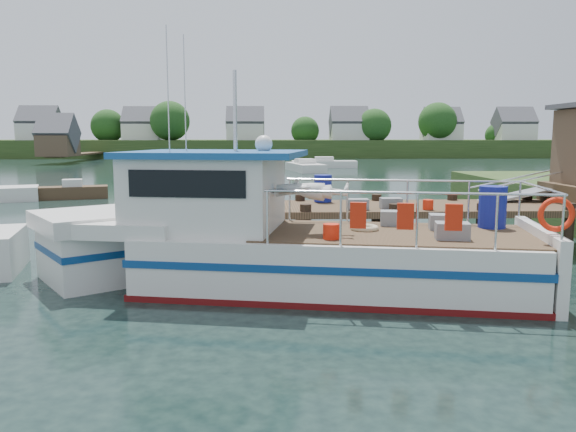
{
  "coord_description": "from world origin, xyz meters",
  "views": [
    {
      "loc": [
        -1.59,
        -16.75,
        3.46
      ],
      "look_at": [
        -1.0,
        -1.5,
        1.3
      ],
      "focal_mm": 35.0,
      "sensor_mm": 36.0,
      "label": 1
    }
  ],
  "objects_px": {
    "dock": "(533,177)",
    "moored_d": "(305,167)",
    "moored_c": "(539,186)",
    "lobster_boat": "(272,241)",
    "moored_far": "(324,164)",
    "moored_rowboat": "(73,191)",
    "moored_b": "(223,182)"
  },
  "relations": [
    {
      "from": "dock",
      "to": "moored_d",
      "type": "height_order",
      "value": "dock"
    },
    {
      "from": "moored_c",
      "to": "lobster_boat",
      "type": "bearing_deg",
      "value": -110.12
    },
    {
      "from": "moored_far",
      "to": "lobster_boat",
      "type": "bearing_deg",
      "value": -110.36
    },
    {
      "from": "lobster_boat",
      "to": "moored_far",
      "type": "xyz_separation_m",
      "value": [
        6.37,
        50.16,
        -0.61
      ]
    },
    {
      "from": "lobster_boat",
      "to": "moored_d",
      "type": "distance_m",
      "value": 44.04
    },
    {
      "from": "lobster_boat",
      "to": "moored_far",
      "type": "distance_m",
      "value": 50.57
    },
    {
      "from": "moored_c",
      "to": "moored_d",
      "type": "height_order",
      "value": "moored_d"
    },
    {
      "from": "lobster_boat",
      "to": "moored_rowboat",
      "type": "height_order",
      "value": "lobster_boat"
    },
    {
      "from": "moored_far",
      "to": "moored_b",
      "type": "xyz_separation_m",
      "value": [
        -9.48,
        -24.29,
        -0.08
      ]
    },
    {
      "from": "lobster_boat",
      "to": "moored_b",
      "type": "distance_m",
      "value": 26.07
    },
    {
      "from": "moored_rowboat",
      "to": "dock",
      "type": "bearing_deg",
      "value": -24.98
    },
    {
      "from": "moored_d",
      "to": "dock",
      "type": "bearing_deg",
      "value": -64.79
    },
    {
      "from": "moored_rowboat",
      "to": "moored_d",
      "type": "xyz_separation_m",
      "value": [
        14.82,
        24.75,
        0.06
      ]
    },
    {
      "from": "dock",
      "to": "moored_rowboat",
      "type": "bearing_deg",
      "value": 141.47
    },
    {
      "from": "lobster_boat",
      "to": "moored_d",
      "type": "bearing_deg",
      "value": 95.66
    },
    {
      "from": "moored_far",
      "to": "moored_c",
      "type": "distance_m",
      "value": 30.71
    },
    {
      "from": "moored_far",
      "to": "moored_rowboat",
      "type": "bearing_deg",
      "value": -132.38
    },
    {
      "from": "moored_far",
      "to": "moored_d",
      "type": "xyz_separation_m",
      "value": [
        -2.57,
        -6.3,
        0.01
      ]
    },
    {
      "from": "dock",
      "to": "moored_b",
      "type": "distance_m",
      "value": 24.62
    },
    {
      "from": "moored_far",
      "to": "moored_d",
      "type": "distance_m",
      "value": 6.8
    },
    {
      "from": "dock",
      "to": "moored_rowboat",
      "type": "distance_m",
      "value": 24.37
    },
    {
      "from": "dock",
      "to": "moored_c",
      "type": "xyz_separation_m",
      "value": [
        8.79,
        17.29,
        -1.79
      ]
    },
    {
      "from": "moored_c",
      "to": "moored_far",
      "type": "bearing_deg",
      "value": 127.94
    },
    {
      "from": "lobster_boat",
      "to": "moored_c",
      "type": "height_order",
      "value": "lobster_boat"
    },
    {
      "from": "lobster_boat",
      "to": "moored_c",
      "type": "relative_size",
      "value": 1.52
    },
    {
      "from": "dock",
      "to": "lobster_boat",
      "type": "distance_m",
      "value": 9.0
    },
    {
      "from": "moored_rowboat",
      "to": "moored_c",
      "type": "bearing_deg",
      "value": 17.99
    },
    {
      "from": "moored_b",
      "to": "moored_c",
      "type": "distance_m",
      "value": 20.41
    },
    {
      "from": "moored_rowboat",
      "to": "moored_far",
      "type": "bearing_deg",
      "value": 74.3
    },
    {
      "from": "lobster_boat",
      "to": "moored_d",
      "type": "xyz_separation_m",
      "value": [
        3.8,
        43.87,
        -0.6
      ]
    },
    {
      "from": "dock",
      "to": "moored_c",
      "type": "bearing_deg",
      "value": 63.06
    },
    {
      "from": "moored_rowboat",
      "to": "moored_d",
      "type": "bearing_deg",
      "value": 72.65
    }
  ]
}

